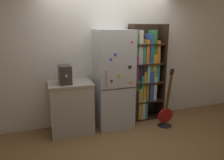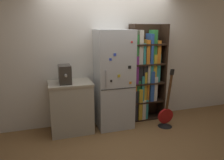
{
  "view_description": "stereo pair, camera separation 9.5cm",
  "coord_description": "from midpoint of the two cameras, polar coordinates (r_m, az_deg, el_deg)",
  "views": [
    {
      "loc": [
        -1.32,
        -3.61,
        1.91
      ],
      "look_at": [
        -0.04,
        0.15,
        0.93
      ],
      "focal_mm": 35.0,
      "sensor_mm": 36.0,
      "label": 1
    },
    {
      "loc": [
        -1.23,
        -3.64,
        1.91
      ],
      "look_at": [
        -0.04,
        0.15,
        0.93
      ],
      "focal_mm": 35.0,
      "sensor_mm": 36.0,
      "label": 2
    }
  ],
  "objects": [
    {
      "name": "wall_back",
      "position": [
        4.33,
        -1.49,
        5.84
      ],
      "size": [
        8.0,
        0.05,
        2.6
      ],
      "color": "white",
      "rests_on": "ground_plane"
    },
    {
      "name": "guitar",
      "position": [
        4.43,
        13.14,
        -9.55
      ],
      "size": [
        0.31,
        0.28,
        1.16
      ],
      "color": "black",
      "rests_on": "ground_plane"
    },
    {
      "name": "ground_plane",
      "position": [
        4.29,
        0.55,
        -12.51
      ],
      "size": [
        16.0,
        16.0,
        0.0
      ],
      "primitive_type": "plane",
      "color": "olive"
    },
    {
      "name": "bookshelf",
      "position": [
        4.5,
        7.77,
        1.37
      ],
      "size": [
        0.72,
        0.33,
        1.95
      ],
      "color": "black",
      "rests_on": "ground_plane"
    },
    {
      "name": "kitchen_counter",
      "position": [
        4.08,
        -11.28,
        -6.99
      ],
      "size": [
        0.77,
        0.58,
        0.94
      ],
      "color": "#BCB7A8",
      "rests_on": "ground_plane"
    },
    {
      "name": "espresso_machine",
      "position": [
        3.85,
        -12.88,
        1.4
      ],
      "size": [
        0.21,
        0.36,
        0.32
      ],
      "color": "#38332D",
      "rests_on": "kitchen_counter"
    },
    {
      "name": "refrigerator",
      "position": [
        4.11,
        -0.18,
        0.09
      ],
      "size": [
        0.67,
        0.59,
        1.85
      ],
      "color": "silver",
      "rests_on": "ground_plane"
    }
  ]
}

